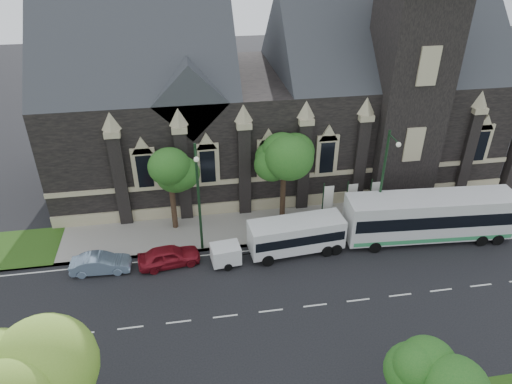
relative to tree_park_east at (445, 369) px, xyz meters
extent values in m
plane|color=black|center=(-6.18, 9.32, -4.62)|extent=(160.00, 160.00, 0.00)
cube|color=gray|center=(-6.18, 18.82, -4.54)|extent=(80.00, 5.00, 0.15)
cube|color=black|center=(-2.18, 28.82, 0.38)|extent=(40.00, 15.00, 10.00)
cube|color=#303238|center=(-14.18, 28.82, 5.38)|extent=(16.00, 15.00, 15.00)
cube|color=#303238|center=(7.82, 28.82, 5.38)|extent=(20.00, 15.00, 15.00)
cube|color=#303238|center=(-10.18, 24.32, 5.38)|extent=(6.00, 6.00, 6.00)
cube|color=black|center=(7.82, 22.82, 4.38)|extent=(5.50, 5.50, 18.00)
cube|color=tan|center=(-2.18, 21.28, -1.42)|extent=(40.00, 0.22, 0.40)
cube|color=tan|center=(-2.18, 21.28, -4.02)|extent=(40.00, 0.25, 1.20)
cube|color=black|center=(-4.18, 21.14, 0.18)|extent=(1.20, 0.12, 2.80)
sphere|color=#75A531|center=(-17.40, 1.10, 2.38)|extent=(3.12, 3.12, 3.12)
sphere|color=#1C5B1D|center=(-0.18, -0.18, -0.14)|extent=(3.20, 3.20, 3.20)
sphere|color=#1C5B1D|center=(0.42, 0.42, 0.46)|extent=(2.40, 2.40, 2.40)
cylinder|color=black|center=(-3.18, 19.82, -2.64)|extent=(0.44, 0.44, 3.96)
sphere|color=#1C5B1D|center=(-3.18, 19.82, 1.02)|extent=(3.84, 3.84, 3.84)
sphere|color=#1C5B1D|center=(-2.46, 20.54, 1.74)|extent=(2.88, 2.88, 2.88)
cylinder|color=black|center=(-12.18, 19.82, -2.64)|extent=(0.44, 0.44, 3.96)
sphere|color=#1C5B1D|center=(-12.18, 19.82, 0.95)|extent=(3.68, 3.68, 3.68)
sphere|color=#1C5B1D|center=(-11.49, 20.51, 1.64)|extent=(2.76, 2.76, 2.76)
cylinder|color=#15311A|center=(3.82, 16.62, -0.12)|extent=(0.20, 0.20, 9.00)
cylinder|color=#15311A|center=(3.82, 15.82, 4.08)|extent=(0.10, 1.60, 0.10)
sphere|color=silver|center=(3.82, 15.02, 3.98)|extent=(0.36, 0.36, 0.36)
cylinder|color=#15311A|center=(-10.18, 16.62, -0.12)|extent=(0.20, 0.20, 9.00)
cylinder|color=#15311A|center=(-10.18, 15.82, 4.08)|extent=(0.10, 1.60, 0.10)
sphere|color=silver|center=(-10.18, 15.02, 3.98)|extent=(0.36, 0.36, 0.36)
cylinder|color=#15311A|center=(-0.18, 18.32, -2.62)|extent=(0.10, 0.10, 4.00)
cube|color=white|center=(0.27, 18.32, -2.02)|extent=(0.80, 0.04, 2.20)
cylinder|color=#15311A|center=(1.82, 18.32, -2.62)|extent=(0.10, 0.10, 4.00)
cube|color=white|center=(2.27, 18.32, -2.02)|extent=(0.80, 0.04, 2.20)
cylinder|color=#15311A|center=(3.82, 18.32, -2.62)|extent=(0.10, 0.10, 4.00)
cube|color=white|center=(4.27, 18.32, -2.02)|extent=(0.80, 0.04, 2.20)
cube|color=silver|center=(7.56, 15.18, -2.47)|extent=(13.31, 3.58, 3.39)
cube|color=black|center=(7.56, 15.18, -2.24)|extent=(12.79, 3.59, 1.07)
cube|color=#328A53|center=(7.56, 15.18, -3.87)|extent=(12.79, 3.58, 0.35)
cylinder|color=black|center=(2.87, 14.11, -4.17)|extent=(0.92, 0.34, 0.90)
cylinder|color=black|center=(3.05, 16.85, -4.17)|extent=(0.92, 0.34, 0.90)
cylinder|color=black|center=(11.41, 13.56, -4.17)|extent=(0.92, 0.34, 0.90)
cylinder|color=black|center=(11.59, 16.30, -4.17)|extent=(0.92, 0.34, 0.90)
cylinder|color=black|center=(12.72, 13.48, -4.17)|extent=(0.92, 0.34, 0.90)
cylinder|color=black|center=(12.90, 16.21, -4.17)|extent=(0.92, 0.34, 0.90)
cube|color=silver|center=(-3.11, 15.21, -3.01)|extent=(7.34, 2.84, 2.32)
cube|color=black|center=(-3.11, 15.21, -2.90)|extent=(7.05, 2.85, 0.78)
cylinder|color=black|center=(-5.52, 13.88, -4.17)|extent=(0.92, 0.35, 0.90)
cylinder|color=black|center=(-5.71, 16.13, -4.17)|extent=(0.92, 0.35, 0.90)
cylinder|color=black|center=(-0.87, 14.27, -4.17)|extent=(0.92, 0.35, 0.90)
cylinder|color=black|center=(-1.06, 16.51, -4.17)|extent=(0.92, 0.35, 0.90)
cylinder|color=black|center=(-0.16, 14.32, -4.17)|extent=(0.92, 0.35, 0.90)
cylinder|color=black|center=(-0.34, 16.57, -4.17)|extent=(0.92, 0.35, 0.90)
cube|color=silver|center=(-8.56, 14.58, -3.68)|extent=(2.24, 1.77, 1.36)
cylinder|color=black|center=(-8.48, 13.80, -4.33)|extent=(0.60, 0.27, 0.59)
cylinder|color=black|center=(-8.64, 15.36, -4.33)|extent=(0.60, 0.27, 0.59)
cylinder|color=black|center=(-7.21, 14.72, -4.04)|extent=(1.26, 0.21, 0.08)
imported|color=#7D97B5|center=(-17.56, 15.22, -3.92)|extent=(4.28, 1.61, 1.40)
imported|color=maroon|center=(-12.68, 15.20, -3.85)|extent=(4.73, 2.42, 1.54)
camera|label=1|loc=(-10.75, -12.46, 17.75)|focal=32.71mm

